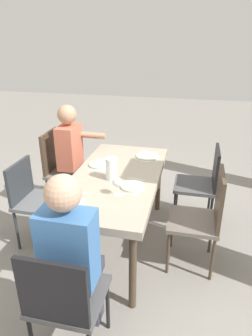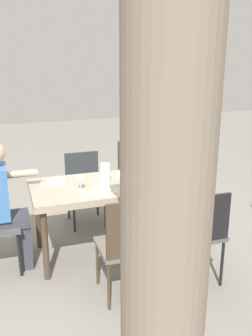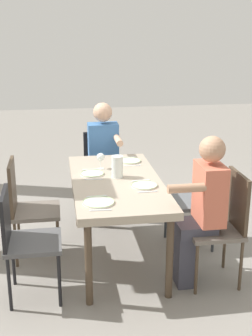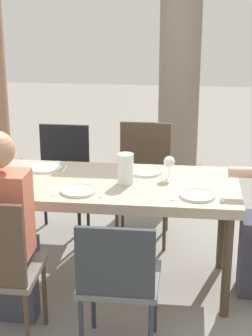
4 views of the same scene
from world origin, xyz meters
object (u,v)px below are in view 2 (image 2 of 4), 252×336
object	(u,v)px
plate_3	(56,181)
dining_table	(113,189)
chair_mid_south	(84,182)
stone_column_centre	(166,220)
plate_2	(100,191)
wine_glass_2	(80,179)
chair_mid_north	(127,242)
chair_west_north	(199,230)
chair_west_south	(136,174)
water_pitcher	(105,175)
diner_woman_green	(142,167)
plate_0	(170,183)
plate_1	(125,174)
diner_man_white	(5,202)

from	to	relation	value
plate_3	dining_table	bearing A→B (deg)	158.73
chair_mid_south	stone_column_centre	bearing A→B (deg)	85.24
plate_2	wine_glass_2	xyz separation A→B (m)	(0.17, -0.10, 0.11)
dining_table	chair_mid_north	size ratio (longest dim) A/B	1.75
chair_west_north	chair_west_south	distance (m)	1.65
water_pitcher	dining_table	bearing A→B (deg)	165.61
chair_west_south	chair_mid_north	size ratio (longest dim) A/B	1.02
diner_woman_green	water_pitcher	bearing A→B (deg)	43.98
chair_west_north	plate_0	world-z (taller)	chair_west_north
stone_column_centre	plate_2	xyz separation A→B (m)	(-0.18, -1.89, -0.56)
chair_mid_south	plate_2	world-z (taller)	chair_mid_south
chair_mid_south	plate_2	size ratio (longest dim) A/B	3.88
wine_glass_2	plate_0	bearing A→B (deg)	172.95
dining_table	wine_glass_2	bearing A→B (deg)	16.48
chair_mid_south	plate_0	distance (m)	1.26
wine_glass_2	chair_mid_south	bearing A→B (deg)	-104.00
diner_woman_green	chair_mid_south	bearing A→B (deg)	-15.17
chair_west_south	stone_column_centre	bearing A→B (deg)	72.41
chair_west_south	plate_1	xyz separation A→B (m)	(0.35, 0.61, 0.23)
chair_west_north	stone_column_centre	size ratio (longest dim) A/B	0.33
chair_west_north	wine_glass_2	distance (m)	1.21
dining_table	water_pitcher	world-z (taller)	water_pitcher
chair_west_south	chair_mid_north	bearing A→B (deg)	67.54
chair_mid_south	diner_woman_green	distance (m)	0.74
chair_west_south	plate_3	bearing A→B (deg)	28.96
chair_west_north	water_pitcher	xyz separation A→B (m)	(0.63, -0.84, 0.33)
dining_table	plate_1	distance (m)	0.31
dining_table	chair_mid_north	xyz separation A→B (m)	(0.13, 0.83, -0.16)
plate_1	plate_3	xyz separation A→B (m)	(0.76, 0.00, 0.00)
diner_woman_green	plate_3	size ratio (longest dim) A/B	5.75
plate_0	wine_glass_2	size ratio (longest dim) A/B	1.61
chair_west_south	plate_3	size ratio (longest dim) A/B	4.32
chair_mid_north	plate_2	distance (m)	0.67
chair_west_south	plate_0	bearing A→B (deg)	89.07
plate_2	plate_3	bearing A→B (deg)	-49.61
dining_table	chair_mid_north	bearing A→B (deg)	81.18
chair_west_south	chair_mid_south	distance (m)	0.69
chair_mid_north	plate_2	bearing A→B (deg)	-84.02
chair_west_north	plate_2	size ratio (longest dim) A/B	4.09
wine_glass_2	diner_man_white	bearing A→B (deg)	-8.80
diner_woman_green	wine_glass_2	distance (m)	1.19
chair_west_south	plate_0	size ratio (longest dim) A/B	3.78
dining_table	chair_west_south	distance (m)	1.01
wine_glass_2	chair_mid_north	bearing A→B (deg)	107.71
chair_west_north	chair_mid_north	bearing A→B (deg)	0.51
dining_table	diner_woman_green	distance (m)	0.84
chair_mid_north	plate_3	size ratio (longest dim) A/B	4.24
stone_column_centre	wine_glass_2	xyz separation A→B (m)	(-0.01, -1.99, -0.46)
diner_woman_green	water_pitcher	xyz separation A→B (m)	(0.63, 0.61, 0.17)
plate_2	wine_glass_2	size ratio (longest dim) A/B	1.41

